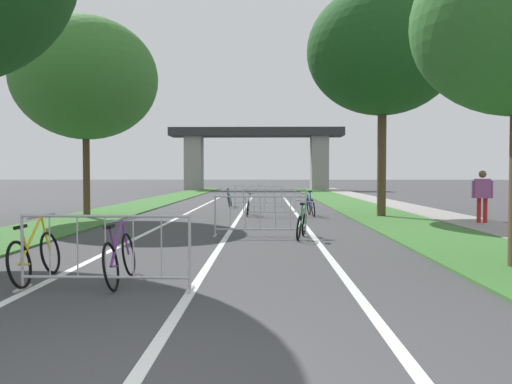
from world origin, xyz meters
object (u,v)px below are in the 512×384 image
Objects in this scene: tree_left_cypress_far at (85,78)px; bicycle_teal_3 at (229,200)px; tree_right_maple_mid at (383,51)px; crowd_barrier_second at (260,216)px; bicycle_green_4 at (302,224)px; crowd_barrier_fourth at (258,196)px; bicycle_purple_1 at (120,257)px; pedestrian_strolling at (482,192)px; crowd_barrier_nearest at (105,253)px; bicycle_blue_5 at (311,206)px; bicycle_silver_0 at (248,206)px; bicycle_yellow_2 at (35,256)px; crowd_barrier_third at (275,203)px.

bicycle_teal_3 is (4.75, 6.55, -4.73)m from tree_left_cypress_far.
tree_right_maple_mid reaches higher than crowd_barrier_second.
tree_right_maple_mid is at bearing 73.37° from bicycle_green_4.
bicycle_purple_1 is (-1.75, -18.13, -0.14)m from crowd_barrier_fourth.
tree_right_maple_mid is at bearing 53.45° from crowd_barrier_second.
crowd_barrier_nearest is at bearing 60.47° from pedestrian_strolling.
crowd_barrier_nearest is at bearing -112.10° from bicycle_blue_5.
crowd_barrier_fourth is at bearing 126.72° from tree_right_maple_mid.
tree_right_maple_mid is at bearing 171.53° from bicycle_silver_0.
bicycle_silver_0 is 0.92× the size of bicycle_yellow_2.
crowd_barrier_second is 1.38× the size of bicycle_purple_1.
bicycle_purple_1 is 1.32m from bicycle_yellow_2.
crowd_barrier_fourth is at bearing 84.39° from crowd_barrier_nearest.
pedestrian_strolling reaches higher than bicycle_green_4.
bicycle_silver_0 is 8.44m from pedestrian_strolling.
crowd_barrier_nearest reaches higher than bicycle_green_4.
bicycle_silver_0 is at bearing 171.65° from tree_right_maple_mid.
tree_right_maple_mid reaches higher than crowd_barrier_fourth.
tree_left_cypress_far is 12.81m from bicycle_purple_1.
crowd_barrier_third reaches higher than bicycle_green_4.
crowd_barrier_second is 1.39× the size of pedestrian_strolling.
bicycle_yellow_2 is (-2.76, -12.40, 0.03)m from bicycle_silver_0.
bicycle_silver_0 is at bearing 149.97° from crowd_barrier_third.
tree_left_cypress_far is 3.03× the size of crowd_barrier_nearest.
bicycle_purple_1 is at bearing -7.15° from bicycle_yellow_2.
crowd_barrier_nearest is 18.66m from crowd_barrier_fourth.
crowd_barrier_third is 1.50× the size of bicycle_green_4.
tree_left_cypress_far reaches higher than bicycle_silver_0.
tree_left_cypress_far is 4.25× the size of bicycle_teal_3.
bicycle_teal_3 is at bearing 110.60° from crowd_barrier_third.
crowd_barrier_fourth is at bearing 78.68° from bicycle_yellow_2.
crowd_barrier_third is 1.41× the size of bicycle_teal_3.
bicycle_yellow_2 is 1.08× the size of bicycle_blue_5.
crowd_barrier_nearest is at bearing -101.59° from crowd_barrier_third.
crowd_barrier_fourth is at bearing 96.59° from crowd_barrier_third.
bicycle_purple_1 is at bearing 88.68° from bicycle_teal_3.
crowd_barrier_fourth is (1.82, 18.58, 0.00)m from crowd_barrier_nearest.
bicycle_silver_0 is at bearing 102.09° from bicycle_teal_3.
crowd_barrier_nearest reaches higher than bicycle_yellow_2.
crowd_barrier_third is 6.60m from bicycle_green_4.
bicycle_silver_0 is at bearing 81.06° from bicycle_purple_1.
crowd_barrier_second and crowd_barrier_third have the same top height.
pedestrian_strolling reaches higher than bicycle_yellow_2.
crowd_barrier_second is (-4.48, -6.04, -5.68)m from tree_right_maple_mid.
crowd_barrier_fourth is 1.39× the size of bicycle_purple_1.
crowd_barrier_fourth is at bearing -160.53° from bicycle_teal_3.
crowd_barrier_nearest is (4.35, -11.51, -4.57)m from tree_left_cypress_far.
tree_right_maple_mid is at bearing 136.29° from bicycle_teal_3.
crowd_barrier_third is (2.54, 12.38, 0.00)m from crowd_barrier_nearest.
tree_left_cypress_far is 10.98m from tree_right_maple_mid.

